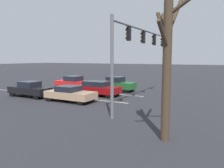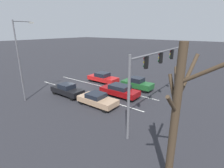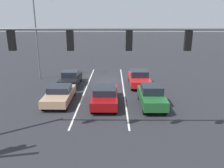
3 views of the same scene
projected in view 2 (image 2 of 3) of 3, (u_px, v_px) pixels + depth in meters
The scene contains 11 objects.
ground_plane at pixel (80, 86), 25.03m from camera, with size 240.00×240.00×0.00m, color #28282D.
lane_stripe_left_divider at pixel (102, 86), 24.91m from camera, with size 0.12×17.20×0.01m, color silver.
lane_stripe_center_divider at pixel (83, 93), 22.15m from camera, with size 0.12×17.20×0.01m, color silver.
car_darkgreen_leftlane_front at pixel (137, 83), 23.48m from camera, with size 1.71×4.25×1.64m.
car_maroon_midlane_front at pixel (120, 90), 21.01m from camera, with size 1.90×4.80×1.44m.
car_tan_rightlane_front at pixel (97, 99), 18.49m from camera, with size 1.90×4.37×1.34m.
car_black_rightlane_second at pixel (67, 90), 21.26m from camera, with size 1.70×4.40×1.49m.
car_red_leftlane_second at pixel (103, 78), 26.59m from camera, with size 1.93×4.80×1.51m.
traffic_signal_gantry at pixel (158, 64), 15.17m from camera, with size 13.06×0.37×6.24m.
street_lamp_right_shoulder at pixel (20, 56), 18.63m from camera, with size 2.22×0.24×8.71m.
bare_tree_near at pixel (177, 112), 8.21m from camera, with size 2.80×2.80×7.31m.
Camera 2 is at (16.14, 18.09, 7.77)m, focal length 28.00 mm.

